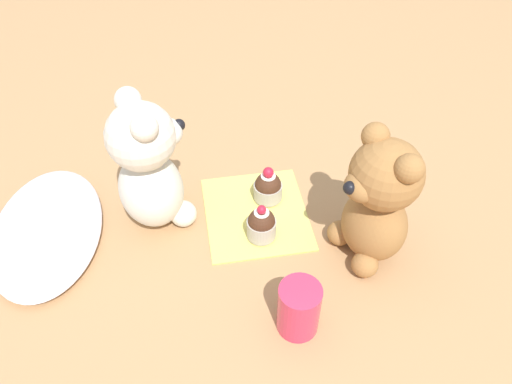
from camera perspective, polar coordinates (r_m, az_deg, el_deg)
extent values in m
plane|color=tan|center=(0.91, 0.00, -2.50)|extent=(4.00, 4.00, 0.00)
cube|color=#E0D166|center=(0.91, 0.00, -2.37)|extent=(0.21, 0.18, 0.01)
ellipsoid|color=silver|center=(0.94, -22.77, -4.00)|extent=(0.31, 0.19, 0.03)
ellipsoid|color=silver|center=(0.88, -11.86, 0.32)|extent=(0.15, 0.14, 0.14)
sphere|color=silver|center=(0.80, -13.05, 6.21)|extent=(0.11, 0.11, 0.11)
ellipsoid|color=silver|center=(0.82, -10.07, 6.78)|extent=(0.07, 0.06, 0.04)
sphere|color=black|center=(0.82, -8.80, 7.57)|extent=(0.02, 0.02, 0.02)
sphere|color=silver|center=(0.75, -12.65, 7.21)|extent=(0.04, 0.04, 0.04)
sphere|color=silver|center=(0.81, -14.43, 10.14)|extent=(0.04, 0.04, 0.04)
sphere|color=silver|center=(0.89, -8.28, -2.61)|extent=(0.05, 0.05, 0.05)
sphere|color=silver|center=(0.94, -10.07, 0.57)|extent=(0.05, 0.05, 0.05)
ellipsoid|color=#A3703D|center=(0.83, 13.32, -3.60)|extent=(0.14, 0.13, 0.13)
sphere|color=#A3703D|center=(0.76, 14.66, 1.94)|extent=(0.11, 0.11, 0.11)
ellipsoid|color=#A3703D|center=(0.74, 11.89, 0.58)|extent=(0.06, 0.06, 0.04)
sphere|color=black|center=(0.73, 10.67, 0.47)|extent=(0.02, 0.02, 0.02)
sphere|color=#A3703D|center=(0.75, 13.51, 6.21)|extent=(0.04, 0.04, 0.04)
sphere|color=#A3703D|center=(0.71, 17.13, 2.58)|extent=(0.04, 0.04, 0.04)
sphere|color=#A3703D|center=(0.87, 9.57, -4.64)|extent=(0.04, 0.04, 0.04)
sphere|color=#A3703D|center=(0.83, 12.33, -8.08)|extent=(0.04, 0.04, 0.04)
cylinder|color=#B2ADA3|center=(0.86, 0.36, -4.18)|extent=(0.05, 0.05, 0.03)
sphere|color=#472819|center=(0.85, 0.37, -3.42)|extent=(0.05, 0.05, 0.05)
cylinder|color=white|center=(0.83, 0.38, -2.42)|extent=(0.03, 0.03, 0.00)
sphere|color=red|center=(0.83, 0.38, -2.07)|extent=(0.02, 0.02, 0.02)
cylinder|color=#B2ADA3|center=(0.93, 1.37, 0.10)|extent=(0.05, 0.05, 0.03)
sphere|color=#472819|center=(0.91, 1.38, 0.79)|extent=(0.05, 0.05, 0.05)
cylinder|color=white|center=(0.90, 1.41, 1.82)|extent=(0.03, 0.03, 0.00)
sphere|color=red|center=(0.89, 1.42, 2.24)|extent=(0.02, 0.02, 0.02)
cylinder|color=#DB3356|center=(0.74, 4.91, -13.12)|extent=(0.06, 0.06, 0.09)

